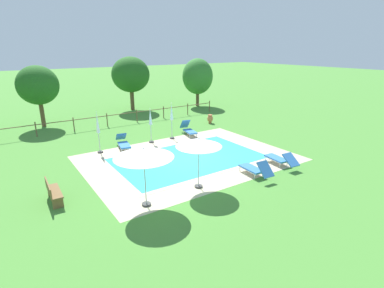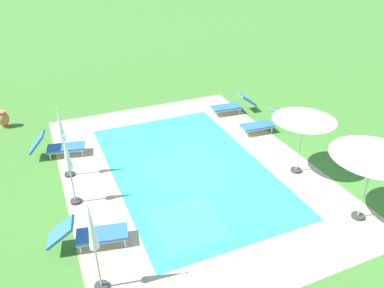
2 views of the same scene
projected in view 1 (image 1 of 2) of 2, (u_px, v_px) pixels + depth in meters
ground_plane at (188, 158)px, 16.82m from camera, size 160.00×160.00×0.00m
pool_deck_paving at (188, 158)px, 16.82m from camera, size 11.22×8.15×0.01m
swimming_pool_water at (188, 158)px, 16.82m from camera, size 8.01×4.95×0.01m
pool_coping_rim at (188, 158)px, 16.82m from camera, size 8.49×5.43×0.01m
sun_lounger_north_near_steps at (123, 143)px, 18.34m from camera, size 0.99×2.07×0.86m
sun_lounger_north_mid at (255, 169)px, 14.37m from camera, size 0.73×1.97×0.92m
sun_lounger_north_far at (189, 129)px, 21.20m from camera, size 0.93×1.95×0.98m
sun_lounger_north_end at (280, 159)px, 15.70m from camera, size 0.78×2.06×0.81m
patio_umbrella_open_foreground at (199, 143)px, 12.71m from camera, size 2.00×2.00×2.33m
patio_umbrella_open_by_bench at (144, 153)px, 11.16m from camera, size 2.29×2.29×2.42m
patio_umbrella_closed_row_west at (150, 121)px, 19.15m from camera, size 0.32×0.32×2.28m
patio_umbrella_closed_row_mid_west at (172, 116)px, 19.93m from camera, size 0.32×0.32×2.47m
patio_umbrella_closed_row_centre at (98, 127)px, 17.24m from camera, size 0.32×0.32×2.50m
wooden_bench_lawn_side at (53, 191)px, 11.96m from camera, size 0.49×1.51×0.87m
terracotta_urn_near_fence at (210, 119)px, 24.42m from camera, size 0.47×0.47×0.70m
perimeter_fence at (107, 118)px, 23.33m from camera, size 20.23×0.08×1.05m
tree_far_west at (38, 85)px, 22.55m from camera, size 3.04×3.04×4.68m
tree_centre at (131, 75)px, 28.73m from camera, size 3.62×3.62×5.11m
tree_east_mid at (198, 77)px, 30.73m from camera, size 3.13×3.13×4.87m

